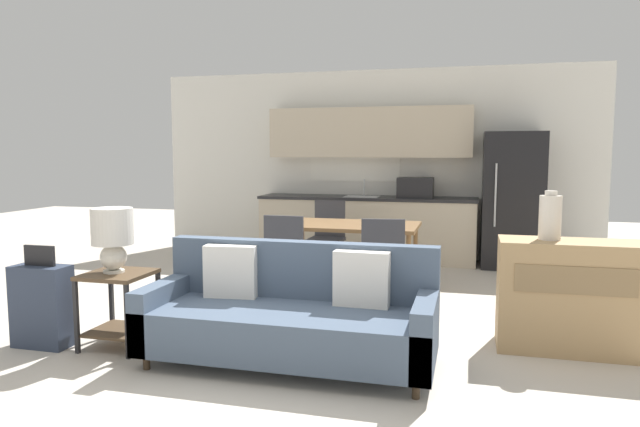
{
  "coord_description": "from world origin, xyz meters",
  "views": [
    {
      "loc": [
        1.41,
        -3.64,
        1.52
      ],
      "look_at": [
        0.05,
        1.5,
        0.95
      ],
      "focal_mm": 32.0,
      "sensor_mm": 36.0,
      "label": 1
    }
  ],
  "objects_px": {
    "credenza": "(569,296)",
    "dining_chair_near_right": "(383,261)",
    "dining_table": "(351,229)",
    "couch": "(291,316)",
    "vase": "(550,217)",
    "table_lamp": "(112,234)",
    "side_table": "(118,297)",
    "suitcase": "(42,305)",
    "refrigerator": "(512,200)",
    "dining_chair_near_left": "(288,256)",
    "dining_chair_far_left": "(327,234)"
  },
  "relations": [
    {
      "from": "dining_table",
      "to": "dining_chair_near_right",
      "type": "xyz_separation_m",
      "value": [
        0.48,
        -0.84,
        -0.17
      ]
    },
    {
      "from": "couch",
      "to": "dining_chair_near_right",
      "type": "distance_m",
      "value": 1.52
    },
    {
      "from": "dining_chair_near_right",
      "to": "refrigerator",
      "type": "bearing_deg",
      "value": -125.63
    },
    {
      "from": "refrigerator",
      "to": "suitcase",
      "type": "height_order",
      "value": "refrigerator"
    },
    {
      "from": "side_table",
      "to": "vase",
      "type": "height_order",
      "value": "vase"
    },
    {
      "from": "dining_table",
      "to": "suitcase",
      "type": "height_order",
      "value": "suitcase"
    },
    {
      "from": "couch",
      "to": "vase",
      "type": "height_order",
      "value": "vase"
    },
    {
      "from": "credenza",
      "to": "dining_chair_near_right",
      "type": "height_order",
      "value": "dining_chair_near_right"
    },
    {
      "from": "couch",
      "to": "side_table",
      "type": "relative_size",
      "value": 3.51
    },
    {
      "from": "dining_chair_far_left",
      "to": "suitcase",
      "type": "height_order",
      "value": "dining_chair_far_left"
    },
    {
      "from": "table_lamp",
      "to": "credenza",
      "type": "xyz_separation_m",
      "value": [
        3.42,
        0.8,
        -0.47
      ]
    },
    {
      "from": "side_table",
      "to": "suitcase",
      "type": "bearing_deg",
      "value": -165.99
    },
    {
      "from": "table_lamp",
      "to": "vase",
      "type": "distance_m",
      "value": 3.37
    },
    {
      "from": "dining_chair_near_right",
      "to": "dining_chair_far_left",
      "type": "relative_size",
      "value": 1.0
    },
    {
      "from": "refrigerator",
      "to": "table_lamp",
      "type": "relative_size",
      "value": 3.55
    },
    {
      "from": "dining_table",
      "to": "couch",
      "type": "height_order",
      "value": "couch"
    },
    {
      "from": "refrigerator",
      "to": "side_table",
      "type": "height_order",
      "value": "refrigerator"
    },
    {
      "from": "side_table",
      "to": "refrigerator",
      "type": "bearing_deg",
      "value": 52.05
    },
    {
      "from": "couch",
      "to": "dining_table",
      "type": "bearing_deg",
      "value": 90.78
    },
    {
      "from": "couch",
      "to": "side_table",
      "type": "xyz_separation_m",
      "value": [
        -1.4,
        -0.04,
        0.06
      ]
    },
    {
      "from": "side_table",
      "to": "dining_chair_near_left",
      "type": "height_order",
      "value": "dining_chair_near_left"
    },
    {
      "from": "vase",
      "to": "table_lamp",
      "type": "bearing_deg",
      "value": -165.69
    },
    {
      "from": "credenza",
      "to": "dining_chair_near_left",
      "type": "distance_m",
      "value": 2.59
    },
    {
      "from": "credenza",
      "to": "dining_chair_near_left",
      "type": "xyz_separation_m",
      "value": [
        -2.49,
        0.71,
        0.07
      ]
    },
    {
      "from": "suitcase",
      "to": "dining_table",
      "type": "bearing_deg",
      "value": 51.52
    },
    {
      "from": "refrigerator",
      "to": "dining_chair_near_left",
      "type": "distance_m",
      "value": 3.46
    },
    {
      "from": "refrigerator",
      "to": "dining_chair_near_left",
      "type": "xyz_separation_m",
      "value": [
        -2.28,
        -2.57,
        -0.39
      ]
    },
    {
      "from": "side_table",
      "to": "couch",
      "type": "bearing_deg",
      "value": 1.62
    },
    {
      "from": "dining_table",
      "to": "dining_chair_near_right",
      "type": "bearing_deg",
      "value": -60.08
    },
    {
      "from": "couch",
      "to": "dining_chair_near_right",
      "type": "bearing_deg",
      "value": 72.6
    },
    {
      "from": "refrigerator",
      "to": "vase",
      "type": "bearing_deg",
      "value": -89.05
    },
    {
      "from": "dining_table",
      "to": "couch",
      "type": "distance_m",
      "value": 2.3
    },
    {
      "from": "credenza",
      "to": "suitcase",
      "type": "relative_size",
      "value": 1.3
    },
    {
      "from": "couch",
      "to": "suitcase",
      "type": "xyz_separation_m",
      "value": [
        -1.99,
        -0.19,
        -0.01
      ]
    },
    {
      "from": "dining_table",
      "to": "dining_chair_near_left",
      "type": "xyz_separation_m",
      "value": [
        -0.47,
        -0.81,
        -0.17
      ]
    },
    {
      "from": "refrigerator",
      "to": "dining_chair_near_left",
      "type": "bearing_deg",
      "value": -131.58
    },
    {
      "from": "refrigerator",
      "to": "dining_chair_far_left",
      "type": "xyz_separation_m",
      "value": [
        -2.27,
        -0.97,
        -0.39
      ]
    },
    {
      "from": "dining_chair_near_left",
      "to": "dining_chair_far_left",
      "type": "bearing_deg",
      "value": -89.15
    },
    {
      "from": "side_table",
      "to": "vase",
      "type": "bearing_deg",
      "value": 14.38
    },
    {
      "from": "table_lamp",
      "to": "couch",
      "type": "bearing_deg",
      "value": 1.71
    },
    {
      "from": "credenza",
      "to": "dining_chair_near_right",
      "type": "xyz_separation_m",
      "value": [
        -1.53,
        0.68,
        0.07
      ]
    },
    {
      "from": "credenza",
      "to": "vase",
      "type": "bearing_deg",
      "value": 168.95
    },
    {
      "from": "credenza",
      "to": "dining_chair_far_left",
      "type": "distance_m",
      "value": 3.39
    },
    {
      "from": "couch",
      "to": "dining_chair_near_left",
      "type": "bearing_deg",
      "value": 108.93
    },
    {
      "from": "side_table",
      "to": "dining_chair_near_left",
      "type": "relative_size",
      "value": 0.65
    },
    {
      "from": "dining_table",
      "to": "table_lamp",
      "type": "height_order",
      "value": "table_lamp"
    },
    {
      "from": "vase",
      "to": "suitcase",
      "type": "distance_m",
      "value": 4.0
    },
    {
      "from": "credenza",
      "to": "dining_chair_far_left",
      "type": "bearing_deg",
      "value": 137.1
    },
    {
      "from": "vase",
      "to": "dining_chair_far_left",
      "type": "bearing_deg",
      "value": 135.63
    },
    {
      "from": "couch",
      "to": "dining_chair_far_left",
      "type": "height_order",
      "value": "dining_chair_far_left"
    }
  ]
}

